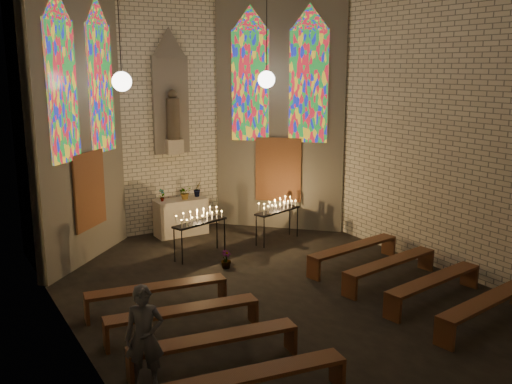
% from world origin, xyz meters
% --- Properties ---
extents(floor, '(12.00, 12.00, 0.00)m').
position_xyz_m(floor, '(0.00, 0.00, 0.00)').
color(floor, black).
rests_on(floor, ground).
extents(room, '(8.22, 12.43, 7.00)m').
position_xyz_m(room, '(-0.00, 3.37, 3.72)').
color(room, '#EEE2C7').
rests_on(room, ground).
extents(altar, '(1.40, 0.60, 1.00)m').
position_xyz_m(altar, '(0.00, 5.45, 0.50)').
color(altar, beige).
rests_on(altar, ground).
extents(flower_vase_left, '(0.21, 0.19, 0.34)m').
position_xyz_m(flower_vase_left, '(-0.52, 5.48, 1.17)').
color(flower_vase_left, '#4C723F').
rests_on(flower_vase_left, altar).
extents(flower_vase_center, '(0.40, 0.37, 0.38)m').
position_xyz_m(flower_vase_center, '(0.11, 5.38, 1.19)').
color(flower_vase_center, '#4C723F').
rests_on(flower_vase_center, altar).
extents(flower_vase_right, '(0.29, 0.26, 0.42)m').
position_xyz_m(flower_vase_right, '(0.55, 5.53, 1.21)').
color(flower_vase_right, '#4C723F').
rests_on(flower_vase_right, altar).
extents(aisle_flower_pot, '(0.28, 0.28, 0.42)m').
position_xyz_m(aisle_flower_pot, '(-0.19, 2.47, 0.21)').
color(aisle_flower_pot, '#4C723F').
rests_on(aisle_flower_pot, ground).
extents(votive_stand_left, '(1.51, 0.76, 1.08)m').
position_xyz_m(votive_stand_left, '(-0.33, 3.53, 0.93)').
color(votive_stand_left, black).
rests_on(votive_stand_left, ground).
extents(votive_stand_right, '(1.48, 0.74, 1.06)m').
position_xyz_m(votive_stand_right, '(1.95, 3.60, 0.91)').
color(votive_stand_right, black).
rests_on(votive_stand_right, ground).
extents(pew_left_0, '(2.67, 0.76, 0.51)m').
position_xyz_m(pew_left_0, '(-2.39, 1.06, 0.41)').
color(pew_left_0, '#512B17').
rests_on(pew_left_0, ground).
extents(pew_right_0, '(2.67, 0.76, 0.51)m').
position_xyz_m(pew_right_0, '(2.39, 1.06, 0.41)').
color(pew_right_0, '#512B17').
rests_on(pew_right_0, ground).
extents(pew_left_1, '(2.67, 0.76, 0.51)m').
position_xyz_m(pew_left_1, '(-2.39, -0.14, 0.41)').
color(pew_left_1, '#512B17').
rests_on(pew_left_1, ground).
extents(pew_right_1, '(2.67, 0.76, 0.51)m').
position_xyz_m(pew_right_1, '(2.39, -0.14, 0.41)').
color(pew_right_1, '#512B17').
rests_on(pew_right_1, ground).
extents(pew_left_2, '(2.67, 0.76, 0.51)m').
position_xyz_m(pew_left_2, '(-2.39, -1.34, 0.41)').
color(pew_left_2, '#512B17').
rests_on(pew_left_2, ground).
extents(pew_right_2, '(2.67, 0.76, 0.51)m').
position_xyz_m(pew_right_2, '(2.39, -1.34, 0.41)').
color(pew_right_2, '#512B17').
rests_on(pew_right_2, ground).
extents(pew_left_3, '(2.67, 0.76, 0.51)m').
position_xyz_m(pew_left_3, '(-2.39, -2.54, 0.41)').
color(pew_left_3, '#512B17').
rests_on(pew_left_3, ground).
extents(pew_right_3, '(2.67, 0.76, 0.51)m').
position_xyz_m(pew_right_3, '(2.39, -2.54, 0.41)').
color(pew_right_3, '#512B17').
rests_on(pew_right_3, ground).
extents(visitor, '(0.66, 0.57, 1.54)m').
position_xyz_m(visitor, '(-3.50, -1.34, 0.77)').
color(visitor, '#46474F').
rests_on(visitor, ground).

